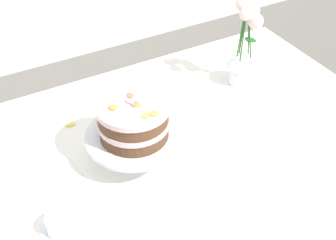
# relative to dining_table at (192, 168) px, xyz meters

# --- Properties ---
(dining_table) EXTENTS (1.40, 1.00, 0.74)m
(dining_table) POSITION_rel_dining_table_xyz_m (0.00, 0.00, 0.00)
(dining_table) COLOR white
(dining_table) RESTS_ON ground
(linen_napkin) EXTENTS (0.37, 0.37, 0.00)m
(linen_napkin) POSITION_rel_dining_table_xyz_m (-0.18, 0.04, 0.09)
(linen_napkin) COLOR white
(linen_napkin) RESTS_ON dining_table
(cake_stand) EXTENTS (0.29, 0.29, 0.10)m
(cake_stand) POSITION_rel_dining_table_xyz_m (-0.18, 0.04, 0.17)
(cake_stand) COLOR silver
(cake_stand) RESTS_ON linen_napkin
(layer_cake) EXTENTS (0.21, 0.21, 0.12)m
(layer_cake) POSITION_rel_dining_table_xyz_m (-0.18, 0.04, 0.25)
(layer_cake) COLOR brown
(layer_cake) RESTS_ON cake_stand
(flower_vase) EXTENTS (0.10, 0.11, 0.34)m
(flower_vase) POSITION_rel_dining_table_xyz_m (0.34, 0.22, 0.24)
(flower_vase) COLOR silver
(flower_vase) RESTS_ON dining_table
(teacup) EXTENTS (0.12, 0.11, 0.06)m
(teacup) POSITION_rel_dining_table_xyz_m (-0.46, -0.11, 0.12)
(teacup) COLOR white
(teacup) RESTS_ON dining_table
(loose_petal_0) EXTENTS (0.04, 0.02, 0.00)m
(loose_petal_0) POSITION_rel_dining_table_xyz_m (-0.30, 0.29, 0.09)
(loose_petal_0) COLOR yellow
(loose_petal_0) RESTS_ON dining_table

